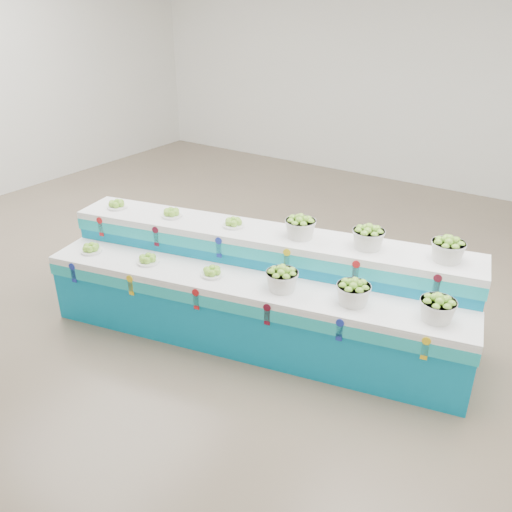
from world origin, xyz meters
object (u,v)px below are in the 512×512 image
basket_upper_right (448,249)px  display_stand (256,289)px  basket_lower_left (282,278)px  plate_upper_mid (171,212)px

basket_upper_right → display_stand: bearing=-158.9°
display_stand → basket_lower_left: size_ratio=14.07×
basket_lower_left → basket_upper_right: size_ratio=1.00×
display_stand → basket_lower_left: display_stand is taller
display_stand → plate_upper_mid: plate_upper_mid is taller
basket_lower_left → plate_upper_mid: bearing=172.4°
basket_lower_left → basket_upper_right: bearing=33.4°
plate_upper_mid → basket_upper_right: 2.73m
display_stand → basket_lower_left: (0.40, -0.17, 0.32)m
basket_upper_right → basket_lower_left: bearing=-146.6°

